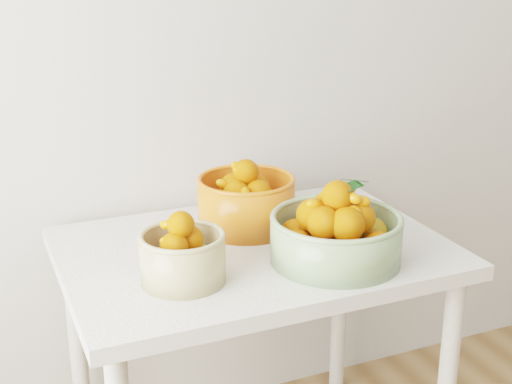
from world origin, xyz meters
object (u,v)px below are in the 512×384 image
at_px(table, 254,278).
at_px(bowl_orange, 246,201).
at_px(bowl_cream, 183,256).
at_px(bowl_green, 336,233).

relative_size(table, bowl_orange, 3.37).
xyz_separation_m(bowl_cream, bowl_green, (0.39, -0.04, 0.01)).
height_order(bowl_cream, bowl_orange, bowl_orange).
distance_m(table, bowl_green, 0.28).
height_order(bowl_green, bowl_orange, bowl_green).
distance_m(bowl_cream, bowl_orange, 0.37).
height_order(bowl_cream, bowl_green, bowl_green).
distance_m(table, bowl_cream, 0.31).
bearing_deg(bowl_cream, bowl_green, -5.63).
height_order(table, bowl_green, bowl_green).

